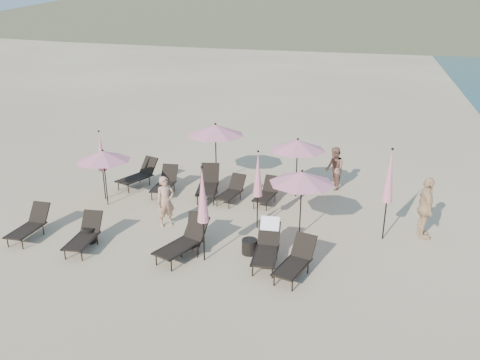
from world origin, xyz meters
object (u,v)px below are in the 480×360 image
(umbrella_open_2, at_px, (215,130))
(beachgoer_b, at_px, (335,169))
(lounger_5, at_px, (296,260))
(umbrella_open_3, at_px, (298,145))
(umbrella_open_0, at_px, (103,156))
(umbrella_closed_2, at_px, (101,152))
(lounger_4, at_px, (267,244))
(umbrella_closed_3, at_px, (258,175))
(lounger_8, at_px, (208,184))
(umbrella_open_1, at_px, (302,178))
(side_table_1, at_px, (250,247))
(beachgoer_a, at_px, (166,202))
(lounger_9, at_px, (232,190))
(lounger_6, at_px, (139,174))
(side_table_0, at_px, (90,235))
(umbrella_closed_1, at_px, (389,177))
(lounger_1, at_px, (85,234))
(lounger_10, at_px, (267,192))
(beachgoer_c, at_px, (426,208))
(umbrella_closed_0, at_px, (203,196))
(lounger_3, at_px, (194,234))
(lounger_0, at_px, (30,224))
(lounger_7, at_px, (165,182))

(umbrella_open_2, xyz_separation_m, beachgoer_b, (4.58, 0.69, -1.34))
(lounger_5, bearing_deg, umbrella_open_3, 114.17)
(umbrella_open_0, height_order, umbrella_closed_2, umbrella_closed_2)
(lounger_4, xyz_separation_m, umbrella_closed_3, (-0.82, 1.94, 1.28))
(lounger_8, bearing_deg, beachgoer_b, 12.33)
(lounger_8, bearing_deg, umbrella_open_1, -43.93)
(beachgoer_b, bearing_deg, umbrella_open_2, -106.16)
(side_table_1, height_order, beachgoer_a, beachgoer_a)
(lounger_9, height_order, umbrella_open_3, umbrella_open_3)
(lounger_6, distance_m, side_table_0, 4.86)
(beachgoer_a, bearing_deg, umbrella_closed_1, -37.08)
(lounger_1, bearing_deg, beachgoer_a, 44.32)
(lounger_6, bearing_deg, side_table_0, -60.90)
(lounger_10, height_order, beachgoer_c, beachgoer_c)
(side_table_0, height_order, beachgoer_a, beachgoer_a)
(lounger_10, height_order, umbrella_closed_0, umbrella_closed_0)
(lounger_3, distance_m, beachgoer_b, 6.86)
(lounger_1, relative_size, lounger_3, 1.07)
(lounger_8, bearing_deg, lounger_6, 161.40)
(umbrella_open_1, relative_size, side_table_1, 4.74)
(lounger_8, height_order, side_table_0, lounger_8)
(lounger_10, bearing_deg, beachgoer_a, -127.46)
(side_table_0, bearing_deg, lounger_5, 0.09)
(lounger_8, distance_m, lounger_9, 0.99)
(lounger_9, height_order, umbrella_closed_1, umbrella_closed_1)
(lounger_9, bearing_deg, lounger_10, 16.73)
(lounger_5, distance_m, umbrella_open_2, 7.66)
(lounger_8, xyz_separation_m, umbrella_closed_1, (6.29, -1.66, 1.49))
(umbrella_closed_1, height_order, beachgoer_a, umbrella_closed_1)
(umbrella_open_2, xyz_separation_m, side_table_0, (-1.77, -6.01, -1.94))
(umbrella_closed_0, bearing_deg, lounger_9, 98.75)
(lounger_6, xyz_separation_m, umbrella_closed_1, (9.30, -1.88, 1.51))
(umbrella_open_1, distance_m, side_table_0, 6.52)
(lounger_5, relative_size, lounger_10, 1.10)
(lounger_3, height_order, umbrella_closed_2, umbrella_closed_2)
(beachgoer_a, bearing_deg, lounger_8, 36.17)
(umbrella_open_0, bearing_deg, umbrella_open_1, -2.74)
(lounger_0, xyz_separation_m, umbrella_closed_0, (5.54, 0.28, 1.48))
(lounger_0, xyz_separation_m, lounger_10, (6.13, 4.83, -0.02))
(lounger_5, relative_size, lounger_7, 0.98)
(lounger_1, bearing_deg, umbrella_closed_3, 23.68)
(beachgoer_c, bearing_deg, lounger_5, 124.26)
(lounger_9, xyz_separation_m, umbrella_closed_0, (0.67, -4.34, 1.51))
(lounger_8, bearing_deg, lounger_3, -89.02)
(lounger_7, xyz_separation_m, umbrella_closed_2, (-1.85, -1.18, 1.35))
(umbrella_closed_0, height_order, umbrella_closed_1, umbrella_closed_1)
(lounger_4, bearing_deg, beachgoer_c, 27.52)
(lounger_3, relative_size, umbrella_closed_0, 0.56)
(lounger_5, height_order, lounger_7, lounger_7)
(umbrella_open_0, relative_size, side_table_1, 4.58)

